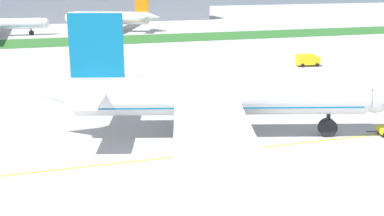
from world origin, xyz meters
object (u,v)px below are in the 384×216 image
(airliner_foreground, at_px, (216,97))
(service_truck_fuel_bowser, at_px, (198,69))
(service_truck_catering_van, at_px, (148,85))
(service_truck_baggage_loader, at_px, (307,60))
(ground_crew_wingwalker_port, at_px, (222,138))
(parked_airliner_far_outer, at_px, (112,18))

(airliner_foreground, height_order, service_truck_fuel_bowser, airliner_foreground)
(airliner_foreground, height_order, service_truck_catering_van, airliner_foreground)
(service_truck_baggage_loader, distance_m, service_truck_catering_van, 47.92)
(service_truck_catering_van, bearing_deg, ground_crew_wingwalker_port, -84.49)
(service_truck_catering_van, bearing_deg, service_truck_fuel_bowser, 43.33)
(service_truck_fuel_bowser, bearing_deg, airliner_foreground, -104.50)
(service_truck_baggage_loader, xyz_separation_m, service_truck_catering_van, (-44.84, -16.91, 0.02))
(service_truck_catering_van, relative_size, parked_airliner_far_outer, 0.09)
(service_truck_fuel_bowser, height_order, parked_airliner_far_outer, parked_airliner_far_outer)
(airliner_foreground, distance_m, ground_crew_wingwalker_port, 6.08)
(airliner_foreground, xyz_separation_m, service_truck_catering_van, (-3.52, 29.07, -4.25))
(parked_airliner_far_outer, bearing_deg, service_truck_catering_van, -94.56)
(airliner_foreground, bearing_deg, ground_crew_wingwalker_port, -96.12)
(service_truck_baggage_loader, height_order, service_truck_fuel_bowser, service_truck_baggage_loader)
(ground_crew_wingwalker_port, bearing_deg, airliner_foreground, 83.88)
(ground_crew_wingwalker_port, relative_size, service_truck_fuel_bowser, 0.29)
(airliner_foreground, relative_size, ground_crew_wingwalker_port, 48.00)
(airliner_foreground, relative_size, parked_airliner_far_outer, 1.33)
(parked_airliner_far_outer, bearing_deg, airliner_foreground, -92.17)
(airliner_foreground, bearing_deg, parked_airliner_far_outer, 87.83)
(ground_crew_wingwalker_port, xyz_separation_m, service_truck_fuel_bowser, (11.46, 46.37, 0.42))
(airliner_foreground, height_order, parked_airliner_far_outer, airliner_foreground)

